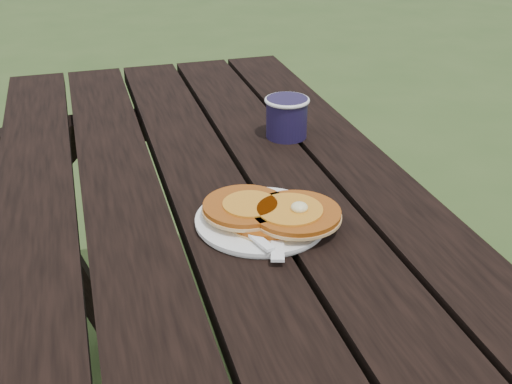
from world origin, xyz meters
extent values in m
cube|color=black|center=(0.00, 0.00, 0.73)|extent=(0.75, 1.80, 0.04)
cube|color=black|center=(0.55, 0.00, 0.43)|extent=(0.25, 1.80, 0.04)
cylinder|color=white|center=(0.06, -0.04, 0.76)|extent=(0.23, 0.23, 0.01)
cylinder|color=#A34D12|center=(0.07, -0.05, 0.77)|extent=(0.14, 0.14, 0.01)
cylinder|color=#A34D12|center=(0.03, -0.02, 0.78)|extent=(0.14, 0.14, 0.01)
cylinder|color=#A34D12|center=(0.10, -0.07, 0.78)|extent=(0.14, 0.14, 0.01)
cylinder|color=#B9711A|center=(0.09, -0.06, 0.79)|extent=(0.11, 0.11, 0.00)
ellipsoid|color=#F4E59E|center=(0.11, -0.07, 0.79)|extent=(0.03, 0.03, 0.02)
cube|color=white|center=(0.07, -0.08, 0.76)|extent=(0.07, 0.18, 0.00)
cylinder|color=#1A1333|center=(0.21, 0.30, 0.79)|extent=(0.09, 0.09, 0.09)
torus|color=white|center=(0.21, 0.30, 0.83)|extent=(0.09, 0.09, 0.01)
cylinder|color=black|center=(0.21, 0.30, 0.83)|extent=(0.08, 0.08, 0.01)
camera|label=1|loc=(-0.21, -0.90, 1.28)|focal=45.00mm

